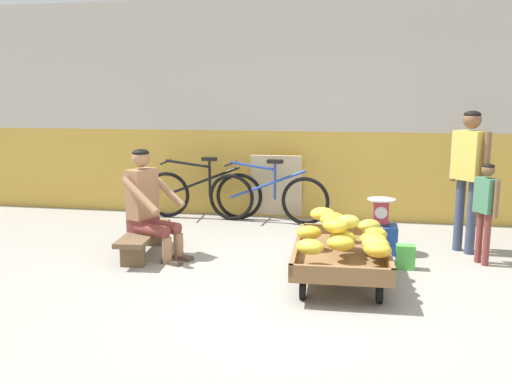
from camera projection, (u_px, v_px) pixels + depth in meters
ground_plane at (295, 304)px, 4.39m from camera, size 80.00×80.00×0.00m
back_wall at (323, 110)px, 7.32m from camera, size 16.00×0.30×2.97m
banana_cart at (341, 255)px, 4.92m from camera, size 0.89×1.47×0.36m
banana_pile at (346, 232)px, 4.87m from camera, size 0.89×1.10×0.26m
low_bench at (144, 237)px, 5.71m from camera, size 0.40×1.12×0.27m
vendor_seated at (149, 204)px, 5.60m from camera, size 0.74×0.61×1.14m
plastic_crate at (380, 239)px, 5.83m from camera, size 0.36×0.28×0.30m
weighing_scale at (381, 211)px, 5.78m from camera, size 0.30×0.30×0.29m
bicycle_near_left at (203, 193)px, 7.41m from camera, size 1.66×0.48×0.86m
bicycle_far_left at (267, 197)px, 7.15m from camera, size 1.66×0.48×0.86m
sign_board at (277, 187)px, 7.40m from camera, size 0.70×0.19×0.89m
customer_adult at (469, 165)px, 5.70m from camera, size 0.36×0.39×1.53m
customer_child at (486, 202)px, 5.34m from camera, size 0.22×0.29×1.03m
shopping_bag at (405, 257)px, 5.28m from camera, size 0.18×0.12×0.24m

